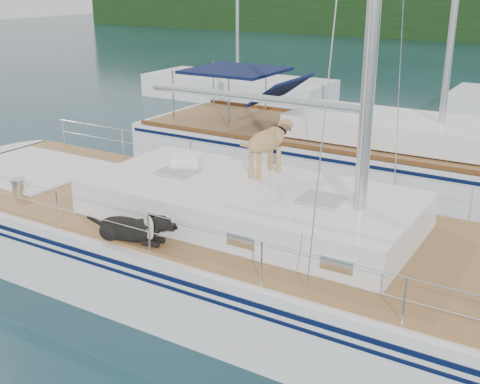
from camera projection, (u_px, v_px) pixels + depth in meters
The scene contains 4 objects.
ground at pixel (209, 277), 10.38m from camera, with size 120.00×120.00×0.00m, color black.
main_sailboat at pixel (213, 243), 10.11m from camera, with size 12.00×3.80×14.01m.
neighbor_sailboat at pixel (346, 154), 15.39m from camera, with size 11.00×3.50×13.30m.
bg_boat_west at pixel (238, 89), 25.41m from camera, with size 8.00×3.00×11.65m.
Camera 1 is at (5.27, -7.66, 4.88)m, focal length 45.00 mm.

